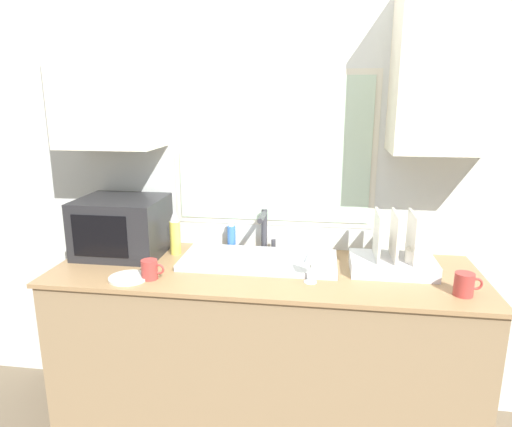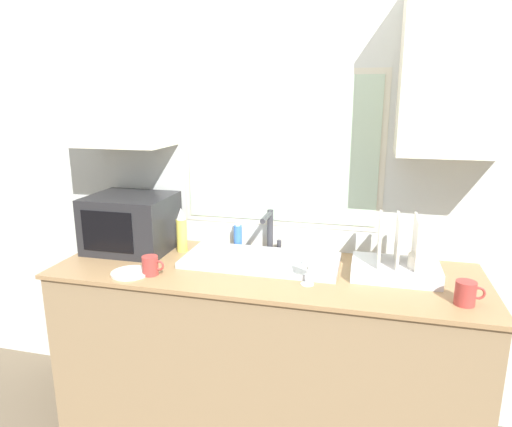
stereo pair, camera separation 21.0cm
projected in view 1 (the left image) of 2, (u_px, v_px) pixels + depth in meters
The scene contains 12 objects.
countertop at pixel (264, 352), 2.31m from camera, with size 2.03×0.69×0.90m.
wall_back at pixel (273, 157), 2.38m from camera, with size 6.00×0.38×2.60m.
sink_basin at pixel (259, 260), 2.26m from camera, with size 0.76×0.35×0.03m.
faucet at pixel (264, 227), 2.40m from camera, with size 0.08×0.19×0.22m.
microwave at pixel (122, 226), 2.37m from camera, with size 0.43×0.37×0.30m.
dish_rack at pixel (395, 259), 2.13m from camera, with size 0.39×0.24×0.29m.
spray_bottle at pixel (175, 233), 2.37m from camera, with size 0.06×0.06×0.24m.
soap_bottle at pixel (231, 236), 2.47m from camera, with size 0.05×0.05×0.15m.
mug_near_sink at pixel (150, 270), 2.06m from camera, with size 0.11×0.07×0.09m.
wine_glass at pixel (311, 255), 2.00m from camera, with size 0.06×0.06×0.17m.
mug_by_rack at pixel (464, 284), 1.88m from camera, with size 0.11×0.08×0.10m.
small_plate at pixel (128, 278), 2.06m from camera, with size 0.18×0.18×0.01m.
Camera 1 is at (0.26, -1.72, 1.70)m, focal length 32.00 mm.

